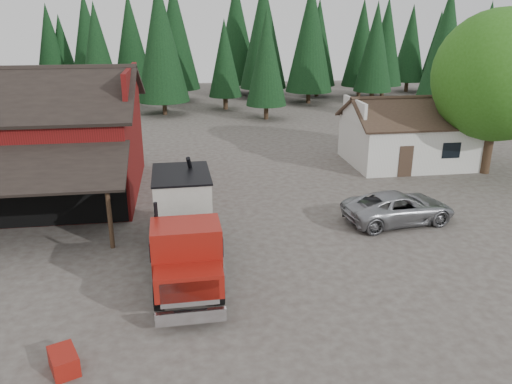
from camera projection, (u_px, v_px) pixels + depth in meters
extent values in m
plane|color=#453C36|center=(245.00, 261.00, 20.76)|extent=(120.00, 120.00, 0.00)
cube|color=maroon|center=(26.00, 152.00, 27.72)|extent=(12.00, 10.00, 5.00)
cube|color=black|center=(0.00, 95.00, 24.23)|extent=(12.80, 5.53, 2.35)
cube|color=black|center=(29.00, 83.00, 28.89)|extent=(12.80, 5.53, 2.35)
cube|color=maroon|center=(131.00, 86.00, 27.40)|extent=(0.25, 7.00, 2.00)
cylinder|color=#382619|center=(110.00, 218.00, 21.47)|extent=(0.20, 0.20, 2.80)
cube|color=silver|center=(408.00, 142.00, 34.22)|extent=(8.00, 6.00, 3.00)
cube|color=#38281E|center=(422.00, 113.00, 32.08)|extent=(8.60, 3.42, 1.80)
cube|color=#38281E|center=(402.00, 105.00, 34.88)|extent=(8.60, 3.42, 1.80)
cube|color=silver|center=(354.00, 111.00, 32.91)|extent=(0.20, 4.20, 1.50)
cube|color=silver|center=(467.00, 108.00, 34.04)|extent=(0.20, 4.20, 1.50)
cube|color=#38281E|center=(406.00, 161.00, 31.36)|extent=(0.90, 0.06, 2.00)
cube|color=black|center=(451.00, 150.00, 31.58)|extent=(1.20, 0.06, 1.00)
cylinder|color=#382619|center=(488.00, 149.00, 31.95)|extent=(0.60, 0.60, 3.20)
sphere|color=#296116|center=(499.00, 76.00, 30.43)|extent=(8.00, 8.00, 8.00)
sphere|color=#296116|center=(471.00, 94.00, 31.40)|extent=(4.40, 4.40, 4.40)
cylinder|color=#382619|center=(266.00, 111.00, 49.33)|extent=(0.44, 0.44, 1.60)
cone|color=black|center=(267.00, 58.00, 47.64)|extent=(3.96, 3.96, 9.00)
cylinder|color=#382619|center=(437.00, 114.00, 47.85)|extent=(0.44, 0.44, 1.60)
cone|color=black|center=(445.00, 48.00, 45.83)|extent=(4.84, 4.84, 11.00)
cylinder|color=#382619|center=(165.00, 107.00, 51.66)|extent=(0.44, 0.44, 1.60)
cone|color=black|center=(161.00, 40.00, 49.47)|extent=(5.28, 5.28, 12.00)
cylinder|color=black|center=(159.00, 295.00, 17.16)|extent=(0.37, 1.09, 1.08)
cylinder|color=black|center=(219.00, 290.00, 17.49)|extent=(0.37, 1.09, 1.08)
cylinder|color=black|center=(160.00, 238.00, 21.56)|extent=(0.37, 1.09, 1.08)
cylinder|color=black|center=(208.00, 235.00, 21.89)|extent=(0.37, 1.09, 1.08)
cylinder|color=black|center=(160.00, 226.00, 22.84)|extent=(0.37, 1.09, 1.08)
cylinder|color=black|center=(206.00, 223.00, 23.17)|extent=(0.37, 1.09, 1.08)
cube|color=black|center=(185.00, 244.00, 20.12)|extent=(1.26, 8.50, 0.39)
cube|color=silver|center=(191.00, 317.00, 15.90)|extent=(2.27, 0.22, 0.44)
cube|color=silver|center=(190.00, 294.00, 15.73)|extent=(1.87, 0.14, 0.89)
cube|color=maroon|center=(189.00, 280.00, 16.23)|extent=(2.24, 1.33, 0.84)
cube|color=maroon|center=(186.00, 248.00, 17.24)|extent=(2.40, 1.72, 1.82)
cube|color=black|center=(187.00, 251.00, 16.41)|extent=(2.07, 0.12, 0.89)
cylinder|color=black|center=(157.00, 226.00, 17.73)|extent=(0.14, 0.14, 1.77)
cube|color=black|center=(185.00, 238.00, 18.18)|extent=(2.42, 0.17, 1.58)
cube|color=black|center=(184.00, 224.00, 21.32)|extent=(2.63, 5.77, 0.16)
cube|color=#BDB6AA|center=(182.00, 192.00, 20.84)|extent=(2.33, 3.30, 1.58)
cone|color=#BDB6AA|center=(183.00, 214.00, 21.16)|extent=(2.21, 2.21, 0.69)
cube|color=black|center=(181.00, 174.00, 20.57)|extent=(2.43, 3.40, 0.08)
cylinder|color=black|center=(194.00, 184.00, 22.25)|extent=(0.69, 2.16, 3.01)
cube|color=maroon|center=(169.00, 200.00, 23.33)|extent=(0.61, 0.80, 0.44)
cylinder|color=silver|center=(218.00, 268.00, 18.41)|extent=(0.57, 1.00, 0.55)
imported|color=#97989D|center=(399.00, 208.00, 24.43)|extent=(5.78, 3.23, 1.53)
cube|color=maroon|center=(64.00, 361.00, 14.22)|extent=(1.08, 1.29, 0.60)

